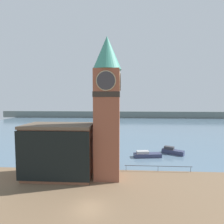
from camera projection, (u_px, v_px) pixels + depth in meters
ground_plane at (89, 208)px, 22.63m from camera, size 160.00×160.00×0.00m
water at (114, 125)px, 94.91m from camera, size 160.00×120.00×0.00m
far_shoreline at (117, 115)px, 134.57m from camera, size 180.00×3.00×5.00m
pier_railing at (158, 167)px, 34.20m from camera, size 13.12×0.08×1.09m
clock_tower at (107, 104)px, 30.95m from camera, size 5.05×5.05×25.08m
pier_building at (59, 151)px, 31.70m from camera, size 12.33×6.74×9.63m
boat_near at (147, 155)px, 42.77m from camera, size 6.81×2.72×1.55m
boat_far at (172, 151)px, 45.27m from camera, size 5.57×4.27×1.84m
mooring_bollard_near at (117, 173)px, 32.61m from camera, size 0.30×0.30×0.62m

